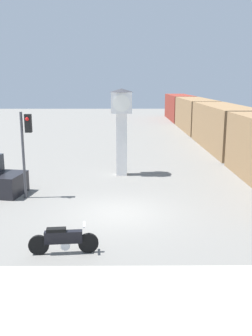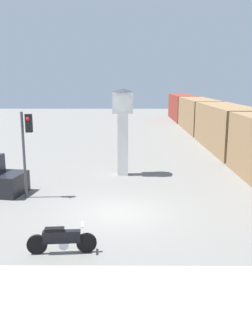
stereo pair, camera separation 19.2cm
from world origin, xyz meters
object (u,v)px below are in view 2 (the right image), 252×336
object	(u,v)px
motorcycle	(62,239)
traffic_light	(26,139)
freight_train	(209,120)
clock_tower	(123,118)

from	to	relation	value
motorcycle	traffic_light	distance (m)	6.62
freight_train	traffic_light	xyz separation A→B (m)	(-12.13, -18.72, 1.00)
motorcycle	traffic_light	size ratio (longest dim) A/B	0.55
clock_tower	freight_train	distance (m)	16.50
motorcycle	freight_train	xyz separation A→B (m)	(9.66, 24.44, 1.25)
freight_train	traffic_light	bearing A→B (deg)	-122.95
motorcycle	traffic_light	xyz separation A→B (m)	(-2.47, 5.72, 2.24)
motorcycle	freight_train	distance (m)	26.31
clock_tower	traffic_light	size ratio (longest dim) A/B	1.24
clock_tower	motorcycle	bearing A→B (deg)	-99.90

